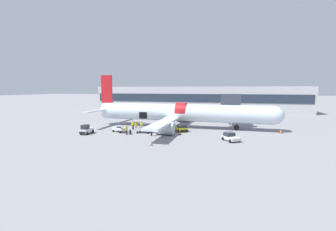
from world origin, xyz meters
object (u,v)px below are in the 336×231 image
(ground_crew_loader_a, at_px, (133,125))
(ground_crew_driver, at_px, (151,130))
(airplane, at_px, (179,113))
(baggage_tug_mid, at_px, (86,130))
(ground_crew_supervisor, at_px, (141,125))
(baggage_cart_queued, at_px, (120,130))
(ground_crew_loader_b, at_px, (136,126))
(baggage_tug_rear, at_px, (181,128))
(baggage_cart_loading, at_px, (144,130))
(baggage_tug_lead, at_px, (231,137))
(ground_crew_helper, at_px, (127,130))
(suitcase_on_tarmac_upright, at_px, (130,132))

(ground_crew_loader_a, height_order, ground_crew_driver, ground_crew_loader_a)
(airplane, xyz_separation_m, ground_crew_loader_a, (-8.49, -4.66, -2.12))
(baggage_tug_mid, distance_m, ground_crew_supervisor, 10.33)
(baggage_cart_queued, xyz_separation_m, ground_crew_loader_b, (2.09, 2.79, 0.35))
(baggage_tug_rear, xyz_separation_m, ground_crew_supervisor, (-7.95, -0.62, 0.38))
(baggage_cart_loading, relative_size, ground_crew_loader_b, 2.37)
(baggage_cart_loading, xyz_separation_m, baggage_cart_queued, (-4.68, -0.65, -0.04))
(airplane, distance_m, ground_crew_loader_b, 9.48)
(baggage_tug_mid, height_order, baggage_cart_queued, baggage_tug_mid)
(airplane, height_order, baggage_tug_rear, airplane)
(baggage_cart_queued, bearing_deg, baggage_tug_mid, -148.87)
(baggage_tug_lead, distance_m, baggage_tug_mid, 25.35)
(airplane, height_order, ground_crew_loader_b, airplane)
(baggage_tug_mid, bearing_deg, baggage_tug_lead, 2.60)
(baggage_cart_queued, xyz_separation_m, ground_crew_helper, (2.31, -1.95, 0.43))
(ground_crew_helper, bearing_deg, ground_crew_driver, 4.49)
(baggage_tug_mid, bearing_deg, baggage_cart_loading, 20.91)
(ground_crew_loader_b, height_order, ground_crew_helper, ground_crew_helper)
(baggage_tug_mid, bearing_deg, suitcase_on_tarmac_upright, 13.65)
(ground_crew_loader_b, distance_m, ground_crew_helper, 4.75)
(baggage_tug_rear, distance_m, baggage_cart_queued, 11.68)
(airplane, bearing_deg, ground_crew_driver, -106.56)
(baggage_cart_queued, distance_m, suitcase_on_tarmac_upright, 2.96)
(airplane, bearing_deg, baggage_cart_loading, -124.62)
(baggage_cart_loading, relative_size, ground_crew_helper, 2.16)
(airplane, height_order, baggage_tug_mid, airplane)
(airplane, bearing_deg, ground_crew_loader_b, -145.94)
(ground_crew_helper, relative_size, suitcase_on_tarmac_upright, 2.12)
(ground_crew_loader_a, bearing_deg, ground_crew_supervisor, -4.02)
(baggage_cart_loading, bearing_deg, baggage_tug_lead, -9.49)
(baggage_cart_queued, xyz_separation_m, ground_crew_driver, (6.88, -1.59, 0.46))
(baggage_tug_mid, relative_size, ground_crew_supervisor, 1.65)
(airplane, xyz_separation_m, ground_crew_driver, (-2.84, -9.54, -2.12))
(baggage_tug_lead, bearing_deg, ground_crew_loader_b, 165.35)
(ground_crew_loader_a, bearing_deg, baggage_tug_mid, -134.87)
(baggage_cart_queued, relative_size, ground_crew_loader_a, 2.09)
(baggage_tug_lead, distance_m, ground_crew_loader_b, 18.72)
(baggage_tug_rear, bearing_deg, ground_crew_supervisor, -175.53)
(airplane, xyz_separation_m, baggage_tug_mid, (-14.84, -11.05, -2.34))
(airplane, relative_size, ground_crew_driver, 22.31)
(ground_crew_supervisor, distance_m, ground_crew_helper, 5.17)
(baggage_tug_rear, bearing_deg, baggage_cart_loading, -153.83)
(baggage_tug_mid, height_order, suitcase_on_tarmac_upright, baggage_tug_mid)
(ground_crew_loader_b, bearing_deg, baggage_tug_lead, -14.65)
(baggage_cart_queued, relative_size, ground_crew_helper, 2.18)
(airplane, height_order, ground_crew_loader_a, airplane)
(baggage_tug_lead, distance_m, baggage_tug_rear, 10.80)
(baggage_tug_mid, xyz_separation_m, ground_crew_loader_a, (6.36, 6.38, 0.22))
(ground_crew_driver, relative_size, ground_crew_supervisor, 0.96)
(ground_crew_loader_b, height_order, ground_crew_supervisor, ground_crew_supervisor)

